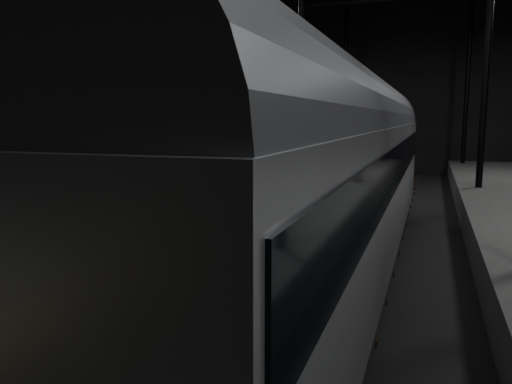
% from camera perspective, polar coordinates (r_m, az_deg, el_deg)
% --- Properties ---
extents(ground, '(44.00, 44.00, 0.00)m').
position_cam_1_polar(ground, '(14.83, 11.45, -6.64)').
color(ground, black).
rests_on(ground, ground).
extents(platform_left, '(9.00, 43.80, 1.00)m').
position_cam_1_polar(platform_left, '(17.36, -13.85, -2.83)').
color(platform_left, '#4B4B49').
rests_on(platform_left, ground).
extents(tactile_strip, '(0.50, 43.80, 0.01)m').
position_cam_1_polar(tactile_strip, '(15.37, -0.52, -2.10)').
color(tactile_strip, olive).
rests_on(tactile_strip, platform_left).
extents(track, '(2.40, 43.00, 0.24)m').
position_cam_1_polar(track, '(14.82, 11.46, -6.39)').
color(track, '#3F3328').
rests_on(track, ground).
extents(train, '(2.71, 18.07, 4.83)m').
position_cam_1_polar(train, '(10.91, 9.26, 2.45)').
color(train, '#97999E').
rests_on(train, ground).
extents(woman, '(0.71, 0.51, 1.83)m').
position_cam_1_polar(woman, '(8.86, -23.29, -4.59)').
color(woman, '#A17D62').
rests_on(woman, platform_left).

